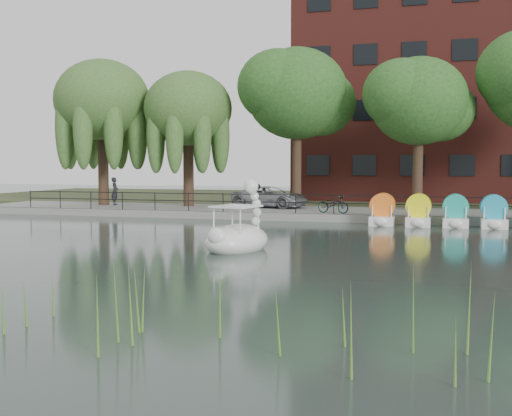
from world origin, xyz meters
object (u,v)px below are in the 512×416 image
at_px(pedestrian, 115,189).
at_px(swan_boat, 238,235).
at_px(minivan, 270,195).
at_px(bicycle, 333,204).

bearing_deg(pedestrian, swan_boat, -155.74).
bearing_deg(swan_boat, pedestrian, 145.20).
height_order(minivan, bicycle, minivan).
bearing_deg(minivan, pedestrian, 105.34).
distance_m(minivan, bicycle, 5.29).
bearing_deg(minivan, bicycle, -114.39).
xyz_separation_m(bicycle, pedestrian, (-14.07, 2.64, 0.49)).
xyz_separation_m(minivan, swan_boat, (2.88, -15.31, -0.58)).
height_order(minivan, swan_boat, swan_boat).
bearing_deg(minivan, swan_boat, -157.03).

